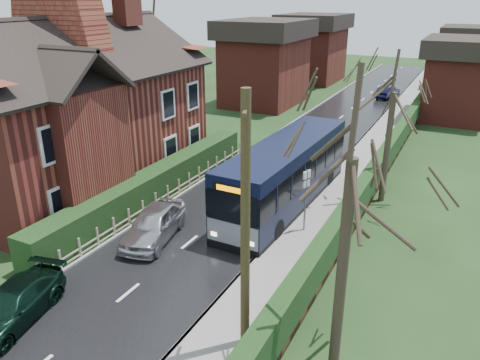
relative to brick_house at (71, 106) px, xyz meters
The scene contains 18 objects.
ground 10.87m from the brick_house, 28.67° to the right, with size 140.00×140.00×0.00m, color #25431C.
road 11.07m from the brick_house, 30.89° to the left, with size 6.00×100.00×0.02m, color black.
pavement 14.64m from the brick_house, 21.92° to the left, with size 2.50×100.00×0.14m, color slate.
kerb_right 13.59m from the brick_house, 23.91° to the left, with size 0.12×100.00×0.14m, color gray.
kerb_left 8.85m from the brick_house, 42.59° to the left, with size 0.12×100.00×0.10m, color gray.
front_hedge 6.02m from the brick_house, ahead, with size 1.20×16.00×1.60m, color black.
picket_fence 6.83m from the brick_house, ahead, with size 0.10×16.00×0.90m, color gray, non-canonical shape.
right_wall_hedge 15.80m from the brick_house, 19.77° to the left, with size 0.60×50.00×1.80m.
brick_house is the anchor object (origin of this frame).
bus 11.55m from the brick_house, 12.92° to the left, with size 2.79×10.73×3.24m.
car_silver 8.70m from the brick_house, 23.52° to the right, with size 1.68×4.18×1.42m, color silver.
car_green 12.15m from the brick_house, 55.95° to the right, with size 1.65×4.07×1.18m, color black.
car_distant 33.04m from the brick_house, 70.91° to the left, with size 1.26×3.63×1.19m, color black.
bus_stop_sign 12.97m from the brick_house, ahead, with size 0.21×0.43×2.93m.
telegraph_pole 15.39m from the brick_house, 28.36° to the right, with size 0.43×0.95×7.67m.
tree_right_near 17.64m from the brick_house, 23.08° to the right, with size 4.08×4.08×8.81m.
tree_right_far 16.05m from the brick_house, 19.18° to the left, with size 4.06×4.06×7.84m.
tree_house_side 11.84m from the brick_house, 102.41° to the left, with size 4.45×4.45×10.12m.
Camera 1 is at (9.63, -12.52, 9.73)m, focal length 35.00 mm.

